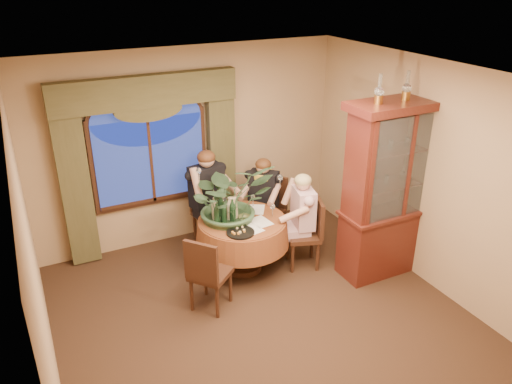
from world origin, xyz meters
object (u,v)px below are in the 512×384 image
oil_lamp_right (433,82)px  wine_bottle_2 (217,216)px  wine_bottle_3 (229,210)px  person_back (207,199)px  oil_lamp_left (380,89)px  wine_bottle_5 (214,210)px  dining_table (243,244)px  person_pink (303,219)px  oil_lamp_center (407,85)px  person_scarf (263,200)px  wine_bottle_0 (232,211)px  chair_back (210,213)px  china_cabinet (394,190)px  chair_right (303,234)px  centerpiece_plant (230,170)px  chair_front_left (210,272)px  wine_bottle_1 (224,214)px  wine_bottle_4 (221,206)px  olive_bowl (244,218)px  stoneware_vase (232,208)px  chair_back_right (268,211)px

oil_lamp_right → wine_bottle_2: size_ratio=1.03×
wine_bottle_3 → person_back: bearing=90.2°
oil_lamp_left → oil_lamp_right: same height
wine_bottle_3 → wine_bottle_5: size_ratio=1.00×
dining_table → person_pink: person_pink is taller
wine_bottle_3 → oil_lamp_center: bearing=-24.3°
person_scarf → wine_bottle_0: size_ratio=3.94×
chair_back → wine_bottle_5: bearing=66.0°
oil_lamp_left → wine_bottle_2: size_ratio=1.03×
china_cabinet → person_scarf: bearing=128.7°
chair_right → wine_bottle_3: size_ratio=2.91×
person_scarf → dining_table: bearing=90.0°
dining_table → china_cabinet: size_ratio=0.54×
centerpiece_plant → oil_lamp_left: bearing=-33.1°
chair_front_left → wine_bottle_1: size_ratio=2.91×
person_scarf → wine_bottle_4: bearing=72.2°
dining_table → wine_bottle_5: bearing=160.8°
oil_lamp_center → chair_right: (-0.97, 0.56, -2.01)m
oil_lamp_center → person_pink: size_ratio=0.26×
wine_bottle_2 → wine_bottle_5: bearing=77.4°
olive_bowl → wine_bottle_4: size_ratio=0.50×
oil_lamp_left → wine_bottle_3: (-1.51, 0.86, -1.57)m
chair_back → oil_lamp_right: bearing=135.3°
oil_lamp_center → chair_right: bearing=150.1°
oil_lamp_center → wine_bottle_0: bearing=156.9°
wine_bottle_0 → oil_lamp_left: bearing=-28.4°
oil_lamp_left → stoneware_vase: 2.33m
stoneware_vase → wine_bottle_5: bearing=172.2°
chair_back → wine_bottle_0: 0.99m
chair_front_left → wine_bottle_3: (0.51, 0.60, 0.44)m
chair_front_left → person_pink: 1.54m
chair_back → wine_bottle_5: size_ratio=2.91×
oil_lamp_left → chair_right: oil_lamp_left is taller
wine_bottle_1 → person_scarf: bearing=35.2°
chair_back → olive_bowl: chair_back is taller
china_cabinet → person_scarf: china_cabinet is taller
wine_bottle_1 → wine_bottle_3: (0.11, 0.07, 0.00)m
chair_back_right → chair_front_left: (-1.34, -1.09, 0.00)m
oil_lamp_center → wine_bottle_2: 2.75m
olive_bowl → wine_bottle_4: 0.34m
chair_right → chair_back_right: same height
oil_lamp_right → person_pink: 2.36m
wine_bottle_0 → wine_bottle_3: 0.06m
chair_back_right → wine_bottle_3: (-0.83, -0.49, 0.44)m
oil_lamp_center → wine_bottle_1: oil_lamp_center is taller
wine_bottle_1 → wine_bottle_5: same height
oil_lamp_center → wine_bottle_2: bearing=159.9°
chair_back → wine_bottle_0: (-0.03, -0.89, 0.44)m
centerpiece_plant → wine_bottle_2: (-0.26, -0.17, -0.50)m
china_cabinet → olive_bowl: china_cabinet is taller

